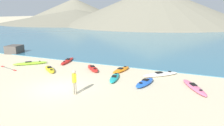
{
  "coord_description": "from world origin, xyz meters",
  "views": [
    {
      "loc": [
        9.59,
        -11.99,
        5.38
      ],
      "look_at": [
        1.04,
        6.82,
        0.5
      ],
      "focal_mm": 35.0,
      "sensor_mm": 36.0,
      "label": 1
    }
  ],
  "objects_px": {
    "kayak_on_sand_1": "(121,70)",
    "kayak_on_sand_3": "(194,87)",
    "kayak_on_sand_4": "(50,69)",
    "kayak_on_sand_6": "(161,74)",
    "moored_boat_1": "(138,26)",
    "kayak_on_sand_7": "(114,78)",
    "kayak_on_sand_8": "(67,61)",
    "kayak_on_sand_0": "(93,68)",
    "person_near_foreground": "(74,81)",
    "kayak_on_sand_5": "(145,83)",
    "shoreline_rock": "(14,49)",
    "loose_paddle": "(8,68)",
    "kayak_on_sand_2": "(30,63)",
    "moored_boat_0": "(143,26)"
  },
  "relations": [
    {
      "from": "kayak_on_sand_1",
      "to": "kayak_on_sand_3",
      "type": "bearing_deg",
      "value": -18.89
    },
    {
      "from": "shoreline_rock",
      "to": "kayak_on_sand_4",
      "type": "bearing_deg",
      "value": -26.46
    },
    {
      "from": "moored_boat_1",
      "to": "shoreline_rock",
      "type": "bearing_deg",
      "value": -90.78
    },
    {
      "from": "person_near_foreground",
      "to": "loose_paddle",
      "type": "relative_size",
      "value": 0.61
    },
    {
      "from": "kayak_on_sand_4",
      "to": "person_near_foreground",
      "type": "distance_m",
      "value": 6.95
    },
    {
      "from": "kayak_on_sand_0",
      "to": "loose_paddle",
      "type": "distance_m",
      "value": 8.27
    },
    {
      "from": "moored_boat_1",
      "to": "shoreline_rock",
      "type": "distance_m",
      "value": 51.3
    },
    {
      "from": "kayak_on_sand_7",
      "to": "moored_boat_1",
      "type": "relative_size",
      "value": 0.47
    },
    {
      "from": "kayak_on_sand_6",
      "to": "kayak_on_sand_7",
      "type": "height_order",
      "value": "kayak_on_sand_6"
    },
    {
      "from": "kayak_on_sand_0",
      "to": "kayak_on_sand_5",
      "type": "xyz_separation_m",
      "value": [
        5.68,
        -2.12,
        0.01
      ]
    },
    {
      "from": "kayak_on_sand_7",
      "to": "kayak_on_sand_4",
      "type": "bearing_deg",
      "value": -179.68
    },
    {
      "from": "moored_boat_1",
      "to": "kayak_on_sand_4",
      "type": "bearing_deg",
      "value": -80.56
    },
    {
      "from": "kayak_on_sand_4",
      "to": "kayak_on_sand_6",
      "type": "distance_m",
      "value": 10.15
    },
    {
      "from": "kayak_on_sand_5",
      "to": "kayak_on_sand_0",
      "type": "bearing_deg",
      "value": 159.54
    },
    {
      "from": "kayak_on_sand_3",
      "to": "kayak_on_sand_4",
      "type": "height_order",
      "value": "kayak_on_sand_3"
    },
    {
      "from": "kayak_on_sand_6",
      "to": "moored_boat_1",
      "type": "bearing_deg",
      "value": 109.63
    },
    {
      "from": "shoreline_rock",
      "to": "kayak_on_sand_3",
      "type": "bearing_deg",
      "value": -11.73
    },
    {
      "from": "kayak_on_sand_6",
      "to": "loose_paddle",
      "type": "relative_size",
      "value": 1.05
    },
    {
      "from": "kayak_on_sand_8",
      "to": "loose_paddle",
      "type": "relative_size",
      "value": 1.27
    },
    {
      "from": "moored_boat_0",
      "to": "kayak_on_sand_6",
      "type": "bearing_deg",
      "value": -72.04
    },
    {
      "from": "kayak_on_sand_1",
      "to": "kayak_on_sand_4",
      "type": "height_order",
      "value": "kayak_on_sand_1"
    },
    {
      "from": "kayak_on_sand_3",
      "to": "loose_paddle",
      "type": "bearing_deg",
      "value": -175.47
    },
    {
      "from": "kayak_on_sand_0",
      "to": "person_near_foreground",
      "type": "relative_size",
      "value": 1.46
    },
    {
      "from": "loose_paddle",
      "to": "moored_boat_0",
      "type": "bearing_deg",
      "value": 93.24
    },
    {
      "from": "kayak_on_sand_0",
      "to": "person_near_foreground",
      "type": "xyz_separation_m",
      "value": [
        1.97,
        -5.94,
        0.79
      ]
    },
    {
      "from": "kayak_on_sand_4",
      "to": "kayak_on_sand_8",
      "type": "distance_m",
      "value": 3.54
    },
    {
      "from": "kayak_on_sand_6",
      "to": "kayak_on_sand_1",
      "type": "bearing_deg",
      "value": -179.72
    },
    {
      "from": "kayak_on_sand_4",
      "to": "kayak_on_sand_5",
      "type": "xyz_separation_m",
      "value": [
        9.25,
        -0.28,
        0.04
      ]
    },
    {
      "from": "kayak_on_sand_4",
      "to": "kayak_on_sand_7",
      "type": "xyz_separation_m",
      "value": [
        6.61,
        0.04,
        0.01
      ]
    },
    {
      "from": "kayak_on_sand_6",
      "to": "kayak_on_sand_7",
      "type": "bearing_deg",
      "value": -142.27
    },
    {
      "from": "kayak_on_sand_8",
      "to": "kayak_on_sand_5",
      "type": "bearing_deg",
      "value": -21.14
    },
    {
      "from": "kayak_on_sand_2",
      "to": "shoreline_rock",
      "type": "distance_m",
      "value": 7.79
    },
    {
      "from": "kayak_on_sand_6",
      "to": "kayak_on_sand_4",
      "type": "bearing_deg",
      "value": -165.58
    },
    {
      "from": "kayak_on_sand_3",
      "to": "kayak_on_sand_6",
      "type": "relative_size",
      "value": 1.18
    },
    {
      "from": "kayak_on_sand_0",
      "to": "loose_paddle",
      "type": "height_order",
      "value": "kayak_on_sand_0"
    },
    {
      "from": "kayak_on_sand_1",
      "to": "kayak_on_sand_2",
      "type": "xyz_separation_m",
      "value": [
        -9.57,
        -1.5,
        0.0
      ]
    },
    {
      "from": "kayak_on_sand_1",
      "to": "kayak_on_sand_7",
      "type": "xyz_separation_m",
      "value": [
        0.42,
        -2.47,
        -0.01
      ]
    },
    {
      "from": "kayak_on_sand_8",
      "to": "moored_boat_1",
      "type": "xyz_separation_m",
      "value": [
        -8.83,
        52.8,
        0.57
      ]
    },
    {
      "from": "kayak_on_sand_7",
      "to": "shoreline_rock",
      "type": "xyz_separation_m",
      "value": [
        -16.66,
        4.97,
        0.38
      ]
    },
    {
      "from": "kayak_on_sand_7",
      "to": "kayak_on_sand_8",
      "type": "height_order",
      "value": "kayak_on_sand_8"
    },
    {
      "from": "moored_boat_1",
      "to": "shoreline_rock",
      "type": "height_order",
      "value": "moored_boat_1"
    },
    {
      "from": "kayak_on_sand_3",
      "to": "kayak_on_sand_6",
      "type": "xyz_separation_m",
      "value": [
        -2.89,
        2.25,
        0.02
      ]
    },
    {
      "from": "kayak_on_sand_1",
      "to": "kayak_on_sand_3",
      "type": "xyz_separation_m",
      "value": [
        6.52,
        -2.23,
        -0.01
      ]
    },
    {
      "from": "kayak_on_sand_6",
      "to": "moored_boat_1",
      "type": "distance_m",
      "value": 57.09
    },
    {
      "from": "kayak_on_sand_6",
      "to": "shoreline_rock",
      "type": "relative_size",
      "value": 1.47
    },
    {
      "from": "kayak_on_sand_3",
      "to": "moored_boat_0",
      "type": "bearing_deg",
      "value": 109.96
    },
    {
      "from": "moored_boat_0",
      "to": "shoreline_rock",
      "type": "xyz_separation_m",
      "value": [
        -2.68,
        -50.58,
        -0.16
      ]
    },
    {
      "from": "kayak_on_sand_1",
      "to": "kayak_on_sand_7",
      "type": "bearing_deg",
      "value": -80.41
    },
    {
      "from": "kayak_on_sand_7",
      "to": "kayak_on_sand_8",
      "type": "bearing_deg",
      "value": 154.12
    },
    {
      "from": "kayak_on_sand_5",
      "to": "kayak_on_sand_2",
      "type": "bearing_deg",
      "value": 174.17
    }
  ]
}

